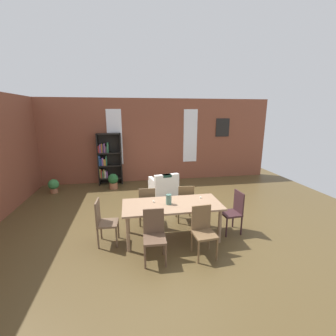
# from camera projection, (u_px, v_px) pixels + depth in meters

# --- Properties ---
(ground_plane) EXTENTS (10.86, 10.86, 0.00)m
(ground_plane) POSITION_uv_depth(u_px,v_px,m) (172.00, 225.00, 5.51)
(ground_plane) COLOR brown
(back_wall_brick) EXTENTS (9.35, 0.12, 3.17)m
(back_wall_brick) POSITION_uv_depth(u_px,v_px,m) (153.00, 141.00, 8.84)
(back_wall_brick) COLOR brown
(back_wall_brick) RESTS_ON ground
(window_pane_0) EXTENTS (0.55, 0.02, 2.06)m
(window_pane_0) POSITION_uv_depth(u_px,v_px,m) (115.00, 137.00, 8.49)
(window_pane_0) COLOR white
(window_pane_1) EXTENTS (0.55, 0.02, 2.06)m
(window_pane_1) POSITION_uv_depth(u_px,v_px,m) (190.00, 136.00, 8.98)
(window_pane_1) COLOR white
(dining_table) EXTENTS (2.07, 0.92, 0.78)m
(dining_table) POSITION_uv_depth(u_px,v_px,m) (172.00, 207.00, 4.79)
(dining_table) COLOR #937256
(dining_table) RESTS_ON ground
(vase_on_table) EXTENTS (0.12, 0.12, 0.21)m
(vase_on_table) POSITION_uv_depth(u_px,v_px,m) (169.00, 199.00, 4.73)
(vase_on_table) COLOR #4C7266
(vase_on_table) RESTS_ON dining_table
(tealight_candle_0) EXTENTS (0.04, 0.04, 0.03)m
(tealight_candle_0) POSITION_uv_depth(u_px,v_px,m) (154.00, 202.00, 4.83)
(tealight_candle_0) COLOR silver
(tealight_candle_0) RESTS_ON dining_table
(tealight_candle_1) EXTENTS (0.04, 0.04, 0.03)m
(tealight_candle_1) POSITION_uv_depth(u_px,v_px,m) (201.00, 198.00, 5.07)
(tealight_candle_1) COLOR silver
(tealight_candle_1) RESTS_ON dining_table
(dining_chair_head_right) EXTENTS (0.43, 0.43, 0.95)m
(dining_chair_head_right) POSITION_uv_depth(u_px,v_px,m) (234.00, 210.00, 5.07)
(dining_chair_head_right) COLOR #371F22
(dining_chair_head_right) RESTS_ON ground
(dining_chair_head_left) EXTENTS (0.42, 0.42, 0.95)m
(dining_chair_head_left) POSITION_uv_depth(u_px,v_px,m) (104.00, 221.00, 4.60)
(dining_chair_head_left) COLOR brown
(dining_chair_head_left) RESTS_ON ground
(dining_chair_near_left) EXTENTS (0.42, 0.42, 0.95)m
(dining_chair_near_left) POSITION_uv_depth(u_px,v_px,m) (154.00, 234.00, 4.10)
(dining_chair_near_left) COLOR brown
(dining_chair_near_left) RESTS_ON ground
(dining_chair_near_right) EXTENTS (0.43, 0.43, 0.95)m
(dining_chair_near_right) POSITION_uv_depth(u_px,v_px,m) (203.00, 229.00, 4.25)
(dining_chair_near_right) COLOR brown
(dining_chair_near_right) RESTS_ON ground
(dining_chair_far_right) EXTENTS (0.42, 0.42, 0.95)m
(dining_chair_far_right) POSITION_uv_depth(u_px,v_px,m) (185.00, 202.00, 5.56)
(dining_chair_far_right) COLOR brown
(dining_chair_far_right) RESTS_ON ground
(dining_chair_far_left) EXTENTS (0.43, 0.43, 0.95)m
(dining_chair_far_left) POSITION_uv_depth(u_px,v_px,m) (147.00, 204.00, 5.41)
(dining_chair_far_left) COLOR brown
(dining_chair_far_left) RESTS_ON ground
(bookshelf_tall) EXTENTS (0.87, 0.32, 1.91)m
(bookshelf_tall) POSITION_uv_depth(u_px,v_px,m) (108.00, 159.00, 8.45)
(bookshelf_tall) COLOR black
(bookshelf_tall) RESTS_ON ground
(armchair_white) EXTENTS (0.94, 0.94, 0.75)m
(armchair_white) POSITION_uv_depth(u_px,v_px,m) (164.00, 186.00, 7.49)
(armchair_white) COLOR white
(armchair_white) RESTS_ON ground
(potted_plant_by_shelf) EXTENTS (0.35, 0.35, 0.47)m
(potted_plant_by_shelf) POSITION_uv_depth(u_px,v_px,m) (54.00, 185.00, 7.63)
(potted_plant_by_shelf) COLOR #9E6042
(potted_plant_by_shelf) RESTS_ON ground
(potted_plant_corner) EXTENTS (0.36, 0.36, 0.54)m
(potted_plant_corner) POSITION_uv_depth(u_px,v_px,m) (113.00, 181.00, 8.07)
(potted_plant_corner) COLOR #9E6042
(potted_plant_corner) RESTS_ON ground
(framed_picture) EXTENTS (0.56, 0.03, 0.72)m
(framed_picture) POSITION_uv_depth(u_px,v_px,m) (223.00, 128.00, 9.13)
(framed_picture) COLOR black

